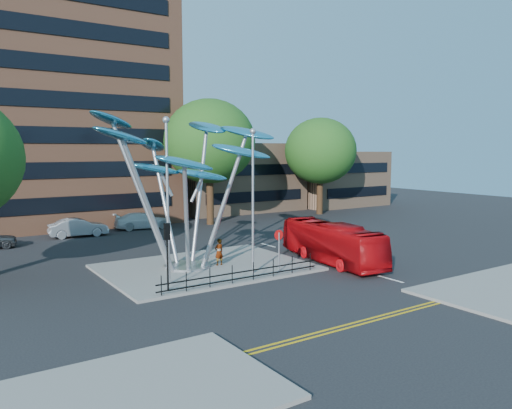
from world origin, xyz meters
TOP-DOWN VIEW (x-y plane):
  - ground at (0.00, 0.00)m, footprint 120.00×120.00m
  - traffic_island at (-1.00, 6.00)m, footprint 12.00×9.00m
  - double_yellow_near at (0.00, -6.00)m, footprint 40.00×0.12m
  - double_yellow_far at (0.00, -6.30)m, footprint 40.00×0.12m
  - brick_tower at (-6.00, 32.00)m, footprint 25.00×15.00m
  - low_building_near at (16.00, 30.00)m, footprint 15.00×8.00m
  - low_building_far at (30.00, 28.00)m, footprint 12.00×8.00m
  - tree_right at (8.00, 22.00)m, footprint 8.80×8.80m
  - tree_far at (22.00, 22.00)m, footprint 8.00×8.00m
  - leaf_sculpture at (-2.07, 6.68)m, footprint 12.72×9.54m
  - street_lamp_left at (-4.50, 3.50)m, footprint 0.36×0.36m
  - street_lamp_right at (0.50, 3.00)m, footprint 0.36×0.36m
  - traffic_light_island at (-5.00, 2.50)m, footprint 0.28×0.18m
  - no_entry_sign_island at (2.00, 2.52)m, footprint 0.60×0.10m
  - pedestrian_railing_front at (-1.00, 1.70)m, footprint 10.00×0.06m
  - red_bus at (6.60, 3.05)m, footprint 3.49×9.45m
  - pedestrian at (-0.17, 5.79)m, footprint 0.65×0.47m
  - parked_car_mid at (-4.55, 21.92)m, footprint 4.83×1.98m
  - parked_car_right at (1.52, 23.00)m, footprint 5.38×2.79m

SIDE VIEW (x-z plane):
  - ground at x=0.00m, z-range 0.00..0.00m
  - double_yellow_near at x=0.00m, z-range 0.00..0.01m
  - double_yellow_far at x=0.00m, z-range 0.00..0.01m
  - traffic_island at x=-1.00m, z-range 0.00..0.15m
  - pedestrian_railing_front at x=-1.00m, z-range 0.05..1.05m
  - parked_car_right at x=1.52m, z-range 0.00..1.49m
  - parked_car_mid at x=-4.55m, z-range 0.00..1.56m
  - pedestrian at x=-0.17m, z-range 0.15..1.80m
  - red_bus at x=6.60m, z-range 0.00..2.57m
  - no_entry_sign_island at x=2.00m, z-range 0.59..3.04m
  - traffic_light_island at x=-5.00m, z-range 0.90..4.33m
  - low_building_far at x=30.00m, z-range 0.00..7.00m
  - low_building_near at x=16.00m, z-range 0.00..8.00m
  - street_lamp_right at x=0.50m, z-range 0.94..9.24m
  - street_lamp_left at x=-4.50m, z-range 0.96..9.76m
  - leaf_sculpture at x=-2.07m, z-range 2.12..11.63m
  - tree_far at x=22.00m, z-range 1.70..12.51m
  - tree_right at x=8.00m, z-range 1.98..14.09m
  - brick_tower at x=-6.00m, z-range 0.00..30.00m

